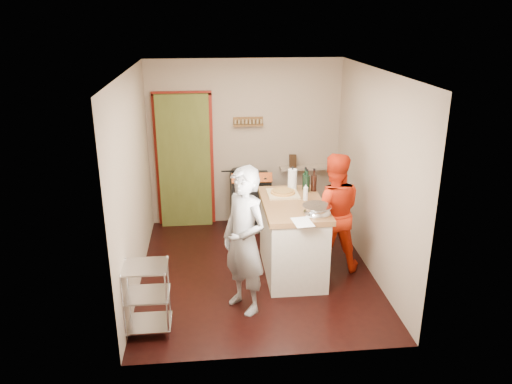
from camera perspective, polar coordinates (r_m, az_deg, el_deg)
The scene contains 10 objects.
floor at distance 6.71m, azimuth 0.03°, elevation -9.01°, with size 3.50×3.50×0.00m, color black.
back_wall at distance 7.91m, azimuth -5.91°, elevation 4.31°, with size 3.00×0.44×2.60m.
left_wall at distance 6.22m, azimuth -13.85°, elevation 1.12°, with size 0.04×3.50×2.60m, color gray.
right_wall at distance 6.50m, azimuth 13.30°, elevation 1.97°, with size 0.04×3.50×2.60m, color gray.
ceiling at distance 5.91m, azimuth 0.03°, elevation 13.75°, with size 3.00×3.50×0.02m, color white.
stove at distance 7.81m, azimuth -0.68°, elevation -1.06°, with size 0.60×0.63×1.00m.
wire_shelving at distance 5.47m, azimuth -12.39°, elevation -11.48°, with size 0.48×0.40×0.80m.
island at distance 6.48m, azimuth 4.23°, elevation -5.05°, with size 0.77×1.45×1.29m.
person_stripe at distance 5.54m, azimuth -1.33°, elevation -5.62°, with size 0.62×0.41×1.71m, color #ABAAAF.
person_red at distance 6.55m, azimuth 8.75°, elevation -2.30°, with size 0.77×0.60×1.58m, color red.
Camera 1 is at (-0.59, -5.84, 3.24)m, focal length 35.00 mm.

